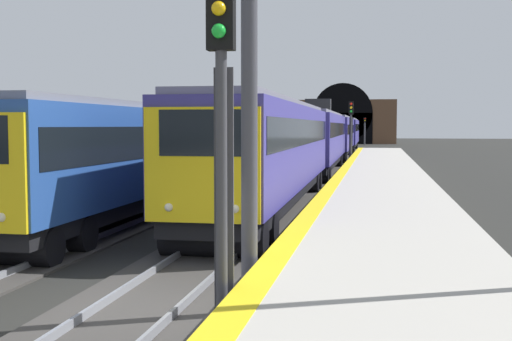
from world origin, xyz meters
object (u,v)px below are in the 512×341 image
object	(u,v)px
railway_signal_mid	(351,127)
railway_signal_far	(365,129)
train_main_approaching	(329,136)
railway_signal_near	(222,129)
train_adjacent_platform	(206,145)

from	to	relation	value
railway_signal_mid	railway_signal_far	xyz separation A→B (m)	(55.69, 0.00, -0.43)
train_main_approaching	railway_signal_mid	world-z (taller)	railway_signal_mid
railway_signal_mid	railway_signal_far	bearing A→B (deg)	-180.00
railway_signal_far	train_main_approaching	bearing A→B (deg)	-2.07
railway_signal_near	railway_signal_mid	bearing A→B (deg)	-180.00
train_main_approaching	railway_signal_far	xyz separation A→B (m)	(53.45, -1.93, 0.31)
railway_signal_near	railway_signal_mid	size ratio (longest dim) A/B	1.03
train_adjacent_platform	train_main_approaching	bearing A→B (deg)	169.36
railway_signal_mid	train_main_approaching	bearing A→B (deg)	-139.11
train_adjacent_platform	railway_signal_near	xyz separation A→B (m)	(-22.78, -6.39, 0.93)
train_main_approaching	railway_signal_near	world-z (taller)	railway_signal_near
railway_signal_mid	railway_signal_far	distance (m)	55.69
train_main_approaching	train_adjacent_platform	size ratio (longest dim) A/B	2.09
train_adjacent_platform	railway_signal_mid	distance (m)	21.86
railway_signal_near	railway_signal_far	bearing A→B (deg)	-180.00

